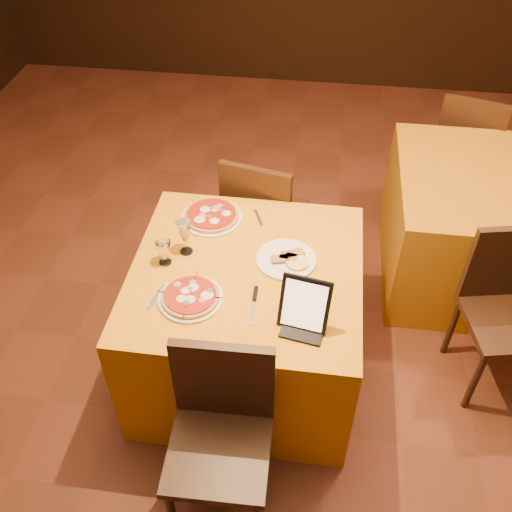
# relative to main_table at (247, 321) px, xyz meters

# --- Properties ---
(floor) EXTENTS (6.00, 7.00, 0.01)m
(floor) POSITION_rel_main_table_xyz_m (0.09, 0.06, -0.38)
(floor) COLOR #5E2D19
(floor) RESTS_ON ground
(main_table) EXTENTS (1.10, 1.10, 0.75)m
(main_table) POSITION_rel_main_table_xyz_m (0.00, 0.00, 0.00)
(main_table) COLOR orange
(main_table) RESTS_ON floor
(side_table) EXTENTS (1.10, 1.10, 0.75)m
(side_table) POSITION_rel_main_table_xyz_m (1.32, 0.94, 0.00)
(side_table) COLOR #AA680A
(side_table) RESTS_ON floor
(chair_main_near) EXTENTS (0.38, 0.38, 0.91)m
(chair_main_near) POSITION_rel_main_table_xyz_m (0.00, -0.78, 0.08)
(chair_main_near) COLOR black
(chair_main_near) RESTS_ON floor
(chair_main_far) EXTENTS (0.46, 0.46, 0.91)m
(chair_main_far) POSITION_rel_main_table_xyz_m (0.00, 0.79, 0.08)
(chair_main_far) COLOR black
(chair_main_far) RESTS_ON floor
(chair_side_near) EXTENTS (0.56, 0.56, 0.91)m
(chair_side_near) POSITION_rel_main_table_xyz_m (1.32, 0.10, 0.08)
(chair_side_near) COLOR black
(chair_side_near) RESTS_ON floor
(chair_side_far) EXTENTS (0.49, 0.49, 0.91)m
(chair_side_far) POSITION_rel_main_table_xyz_m (1.32, 1.74, 0.08)
(chair_side_far) COLOR #311D0F
(chair_side_far) RESTS_ON floor
(pizza_near) EXTENTS (0.29, 0.29, 0.03)m
(pizza_near) POSITION_rel_main_table_xyz_m (-0.22, -0.23, 0.39)
(pizza_near) COLOR white
(pizza_near) RESTS_ON main_table
(pizza_far) EXTENTS (0.32, 0.32, 0.03)m
(pizza_far) POSITION_rel_main_table_xyz_m (-0.24, 0.35, 0.39)
(pizza_far) COLOR white
(pizza_far) RESTS_ON main_table
(cutlet_dish) EXTENTS (0.29, 0.29, 0.03)m
(cutlet_dish) POSITION_rel_main_table_xyz_m (0.18, 0.09, 0.39)
(cutlet_dish) COLOR white
(cutlet_dish) RESTS_ON main_table
(wine_glass) EXTENTS (0.08, 0.08, 0.19)m
(wine_glass) POSITION_rel_main_table_xyz_m (-0.31, 0.08, 0.47)
(wine_glass) COLOR #EACF85
(wine_glass) RESTS_ON main_table
(water_glass) EXTENTS (0.09, 0.09, 0.13)m
(water_glass) POSITION_rel_main_table_xyz_m (-0.39, -0.01, 0.44)
(water_glass) COLOR silver
(water_glass) RESTS_ON main_table
(tablet) EXTENTS (0.23, 0.14, 0.24)m
(tablet) POSITION_rel_main_table_xyz_m (0.29, -0.30, 0.49)
(tablet) COLOR black
(tablet) RESTS_ON main_table
(knife) EXTENTS (0.02, 0.20, 0.01)m
(knife) POSITION_rel_main_table_xyz_m (0.07, -0.24, 0.38)
(knife) COLOR #A4A4AA
(knife) RESTS_ON main_table
(fork_near) EXTENTS (0.05, 0.16, 0.01)m
(fork_near) POSITION_rel_main_table_xyz_m (-0.38, -0.24, 0.38)
(fork_near) COLOR silver
(fork_near) RESTS_ON main_table
(fork_far) EXTENTS (0.07, 0.14, 0.01)m
(fork_far) POSITION_rel_main_table_xyz_m (0.01, 0.39, 0.38)
(fork_far) COLOR silver
(fork_far) RESTS_ON main_table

